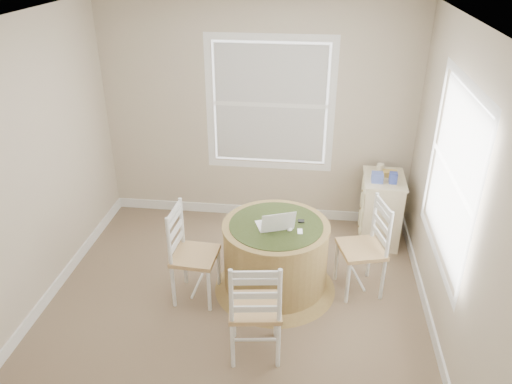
# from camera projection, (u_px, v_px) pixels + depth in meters

# --- Properties ---
(room) EXTENTS (3.64, 3.64, 2.64)m
(room) POSITION_uv_depth(u_px,v_px,m) (253.00, 179.00, 4.26)
(room) COLOR #77654B
(room) RESTS_ON ground
(round_table) EXTENTS (1.20, 1.20, 0.73)m
(round_table) POSITION_uv_depth(u_px,v_px,m) (275.00, 254.00, 4.83)
(round_table) COLOR #9D8246
(round_table) RESTS_ON ground
(chair_left) EXTENTS (0.42, 0.44, 0.95)m
(chair_left) POSITION_uv_depth(u_px,v_px,m) (195.00, 255.00, 4.68)
(chair_left) COLOR white
(chair_left) RESTS_ON ground
(chair_near) EXTENTS (0.47, 0.45, 0.95)m
(chair_near) POSITION_uv_depth(u_px,v_px,m) (255.00, 307.00, 4.03)
(chair_near) COLOR white
(chair_near) RESTS_ON ground
(chair_right) EXTENTS (0.50, 0.51, 0.95)m
(chair_right) POSITION_uv_depth(u_px,v_px,m) (361.00, 249.00, 4.78)
(chair_right) COLOR white
(chair_right) RESTS_ON ground
(laptop) EXTENTS (0.40, 0.38, 0.22)m
(laptop) POSITION_uv_depth(u_px,v_px,m) (275.00, 224.00, 4.63)
(laptop) COLOR white
(laptop) RESTS_ON round_table
(mouse) EXTENTS (0.07, 0.10, 0.03)m
(mouse) POSITION_uv_depth(u_px,v_px,m) (290.00, 228.00, 4.61)
(mouse) COLOR white
(mouse) RESTS_ON round_table
(phone) EXTENTS (0.05, 0.09, 0.02)m
(phone) POSITION_uv_depth(u_px,v_px,m) (300.00, 232.00, 4.57)
(phone) COLOR #B7BABF
(phone) RESTS_ON round_table
(keys) EXTENTS (0.06, 0.05, 0.02)m
(keys) POSITION_uv_depth(u_px,v_px,m) (301.00, 222.00, 4.72)
(keys) COLOR black
(keys) RESTS_ON round_table
(corner_chest) EXTENTS (0.46, 0.61, 0.80)m
(corner_chest) POSITION_uv_depth(u_px,v_px,m) (380.00, 209.00, 5.62)
(corner_chest) COLOR beige
(corner_chest) RESTS_ON ground
(tissue_box) EXTENTS (0.12, 0.12, 0.10)m
(tissue_box) POSITION_uv_depth(u_px,v_px,m) (377.00, 177.00, 5.32)
(tissue_box) COLOR #4F62B5
(tissue_box) RESTS_ON corner_chest
(box_yellow) EXTENTS (0.15, 0.10, 0.06)m
(box_yellow) POSITION_uv_depth(u_px,v_px,m) (390.00, 173.00, 5.46)
(box_yellow) COLOR gold
(box_yellow) RESTS_ON corner_chest
(box_blue) EXTENTS (0.08, 0.08, 0.12)m
(box_blue) POSITION_uv_depth(u_px,v_px,m) (393.00, 178.00, 5.29)
(box_blue) COLOR #35469F
(box_blue) RESTS_ON corner_chest
(cup_cream) EXTENTS (0.07, 0.07, 0.09)m
(cup_cream) POSITION_uv_depth(u_px,v_px,m) (380.00, 167.00, 5.57)
(cup_cream) COLOR beige
(cup_cream) RESTS_ON corner_chest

